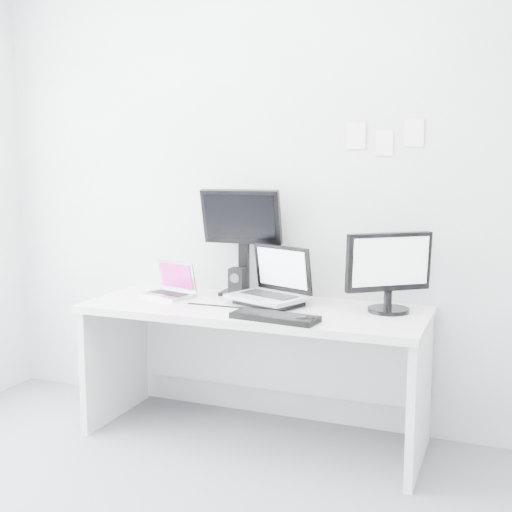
{
  "coord_description": "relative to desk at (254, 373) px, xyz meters",
  "views": [
    {
      "loc": [
        1.24,
        -1.88,
        1.48
      ],
      "look_at": [
        0.02,
        1.23,
        1.0
      ],
      "focal_mm": 45.82,
      "sensor_mm": 36.0,
      "label": 1
    }
  ],
  "objects": [
    {
      "name": "desk",
      "position": [
        0.0,
        0.0,
        0.0
      ],
      "size": [
        1.8,
        0.7,
        0.73
      ],
      "primitive_type": "cube",
      "color": "white",
      "rests_on": "ground"
    },
    {
      "name": "wall_note_0",
      "position": [
        0.45,
        0.34,
        1.26
      ],
      "size": [
        0.1,
        0.0,
        0.14
      ],
      "primitive_type": "cube",
      "color": "white",
      "rests_on": "back_wall"
    },
    {
      "name": "speaker",
      "position": [
        -0.16,
        0.17,
        0.45
      ],
      "size": [
        0.09,
        0.09,
        0.17
      ],
      "primitive_type": "cube",
      "rotation": [
        0.0,
        0.0,
        -0.09
      ],
      "color": "black",
      "rests_on": "desk"
    },
    {
      "name": "macbook",
      "position": [
        -0.54,
        0.05,
        0.47
      ],
      "size": [
        0.33,
        0.28,
        0.21
      ],
      "primitive_type": "cube",
      "rotation": [
        0.0,
        0.0,
        -0.3
      ],
      "color": "#ADACB1",
      "rests_on": "desk"
    },
    {
      "name": "samsung_monitor",
      "position": [
        0.69,
        0.12,
        0.57
      ],
      "size": [
        0.49,
        0.45,
        0.42
      ],
      "primitive_type": "cube",
      "rotation": [
        0.0,
        0.0,
        0.67
      ],
      "color": "black",
      "rests_on": "desk"
    },
    {
      "name": "wall_note_2",
      "position": [
        0.75,
        0.34,
        1.26
      ],
      "size": [
        0.1,
        0.0,
        0.14
      ],
      "primitive_type": "cube",
      "color": "white",
      "rests_on": "back_wall"
    },
    {
      "name": "mouse",
      "position": [
        0.37,
        -0.28,
        0.38
      ],
      "size": [
        0.14,
        0.12,
        0.04
      ],
      "primitive_type": "ellipsoid",
      "rotation": [
        0.0,
        0.0,
        0.39
      ],
      "color": "black",
      "rests_on": "desk"
    },
    {
      "name": "back_wall",
      "position": [
        0.0,
        0.35,
        0.99
      ],
      "size": [
        3.6,
        0.0,
        3.6
      ],
      "primitive_type": "plane",
      "rotation": [
        1.57,
        0.0,
        0.0
      ],
      "color": "silver",
      "rests_on": "ground"
    },
    {
      "name": "keyboard",
      "position": [
        0.21,
        -0.25,
        0.38
      ],
      "size": [
        0.44,
        0.2,
        0.03
      ],
      "primitive_type": "cube",
      "rotation": [
        0.0,
        0.0,
        -0.12
      ],
      "color": "black",
      "rests_on": "desk"
    },
    {
      "name": "wall_note_1",
      "position": [
        0.6,
        0.34,
        1.22
      ],
      "size": [
        0.09,
        0.0,
        0.13
      ],
      "primitive_type": "cube",
      "color": "white",
      "rests_on": "back_wall"
    },
    {
      "name": "dell_laptop",
      "position": [
        0.06,
        0.05,
        0.52
      ],
      "size": [
        0.47,
        0.42,
        0.32
      ],
      "primitive_type": "cube",
      "rotation": [
        0.0,
        0.0,
        -0.38
      ],
      "color": "#A2A4A9",
      "rests_on": "desk"
    },
    {
      "name": "rear_monitor",
      "position": [
        -0.17,
        0.25,
        0.67
      ],
      "size": [
        0.46,
        0.19,
        0.62
      ],
      "primitive_type": "cube",
      "rotation": [
        0.0,
        0.0,
        0.05
      ],
      "color": "black",
      "rests_on": "desk"
    }
  ]
}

